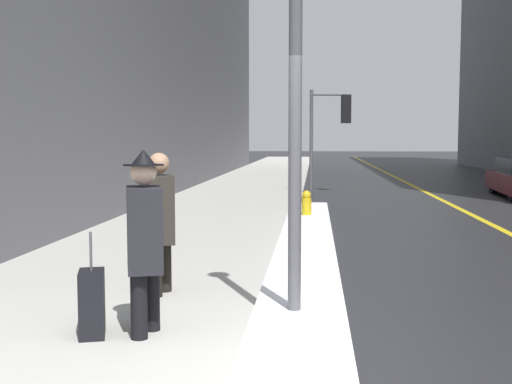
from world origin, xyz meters
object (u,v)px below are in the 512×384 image
at_px(pedestrian_with_shoulder_bag, 160,217).
at_px(fire_hydrant, 306,208).
at_px(lamp_post, 296,51).
at_px(rolling_suitcase, 92,304).
at_px(traffic_light_near, 334,119).
at_px(pedestrian_in_fedora, 144,235).

relative_size(pedestrian_with_shoulder_bag, fire_hydrant, 2.30).
height_order(lamp_post, fire_hydrant, lamp_post).
height_order(pedestrian_with_shoulder_bag, rolling_suitcase, pedestrian_with_shoulder_bag).
height_order(lamp_post, traffic_light_near, lamp_post).
bearing_deg(fire_hydrant, rolling_suitcase, -103.27).
xyz_separation_m(traffic_light_near, rolling_suitcase, (-2.55, -15.17, -2.06)).
bearing_deg(pedestrian_in_fedora, lamp_post, 83.37).
bearing_deg(rolling_suitcase, traffic_light_near, 153.37).
height_order(traffic_light_near, rolling_suitcase, traffic_light_near).
height_order(traffic_light_near, fire_hydrant, traffic_light_near).
distance_m(lamp_post, fire_hydrant, 7.61).
bearing_deg(traffic_light_near, lamp_post, -100.01).
height_order(rolling_suitcase, fire_hydrant, rolling_suitcase).
bearing_deg(rolling_suitcase, lamp_post, 83.91).
relative_size(pedestrian_in_fedora, fire_hydrant, 2.39).
bearing_deg(fire_hydrant, pedestrian_with_shoulder_bag, -104.55).
height_order(pedestrian_in_fedora, rolling_suitcase, pedestrian_in_fedora).
bearing_deg(lamp_post, pedestrian_with_shoulder_bag, 141.50).
bearing_deg(traffic_light_near, pedestrian_with_shoulder_bag, -106.76).
relative_size(pedestrian_with_shoulder_bag, rolling_suitcase, 1.69).
relative_size(traffic_light_near, fire_hydrant, 4.69).
relative_size(lamp_post, traffic_light_near, 1.27).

